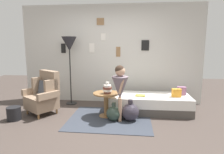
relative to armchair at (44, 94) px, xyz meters
name	(u,v)px	position (x,y,z in m)	size (l,w,h in m)	color
ground_plane	(98,131)	(1.40, -0.82, -0.44)	(12.00, 12.00, 0.00)	#423833
gallery_wall	(111,54)	(1.40, 1.13, 0.86)	(4.80, 0.12, 2.60)	beige
rug	(110,119)	(1.54, -0.20, -0.43)	(1.71, 1.43, 0.01)	#333842
armchair	(44,94)	(0.00, 0.00, 0.00)	(0.90, 0.85, 0.97)	olive
daybed	(148,103)	(2.37, 0.35, -0.24)	(1.91, 0.82, 0.40)	#4C4742
pillow_head	(181,91)	(3.14, 0.48, 0.06)	(0.19, 0.12, 0.19)	gray
pillow_mid	(176,93)	(2.99, 0.28, 0.05)	(0.19, 0.12, 0.18)	orange
side_table	(106,99)	(1.44, -0.05, -0.06)	(0.56, 0.56, 0.53)	olive
vase_striped	(107,89)	(1.47, -0.11, 0.19)	(0.19, 0.19, 0.25)	brown
floor_lamp	(69,46)	(0.38, 0.77, 1.08)	(0.38, 0.38, 1.76)	black
person_child	(120,86)	(1.75, -0.27, 0.30)	(0.34, 0.34, 1.16)	tan
book_on_daybed	(140,95)	(2.19, 0.25, -0.02)	(0.22, 0.16, 0.03)	#A9A043
demijohn_near	(114,113)	(1.63, -0.28, -0.28)	(0.31, 0.31, 0.39)	#2D3D33
demijohn_far	(130,112)	(1.97, -0.24, -0.25)	(0.36, 0.36, 0.45)	#332D38
magazine_basket	(14,113)	(-0.45, -0.47, -0.30)	(0.28, 0.28, 0.28)	black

